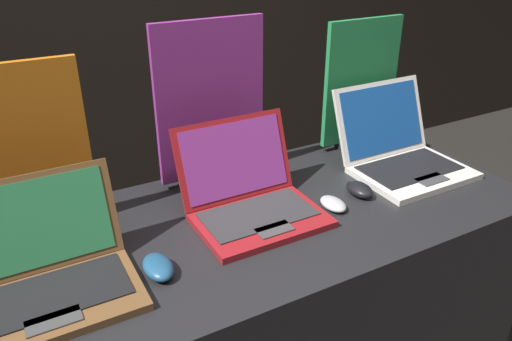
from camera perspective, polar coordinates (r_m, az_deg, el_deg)
name	(u,v)px	position (r m, az deg, el deg)	size (l,w,h in m)	color
display_counter	(258,332)	(1.73, 0.17, -17.99)	(1.65, 0.71, 0.90)	black
laptop_front	(41,272)	(1.24, -23.35, -10.63)	(0.40, 0.31, 0.25)	brown
mouse_front	(158,267)	(1.25, -11.13, -10.77)	(0.07, 0.11, 0.04)	navy
promo_stand_front	(13,159)	(1.41, -26.06, 1.14)	(0.38, 0.07, 0.47)	black
laptop_middle	(250,195)	(1.44, -0.66, -2.87)	(0.36, 0.33, 0.25)	maroon
mouse_middle	(333,204)	(1.50, 8.81, -3.79)	(0.06, 0.10, 0.03)	#B2B2B7
promo_stand_middle	(211,107)	(1.57, -5.15, 7.21)	(0.36, 0.07, 0.52)	black
laptop_back	(400,151)	(1.77, 16.17, 2.13)	(0.37, 0.37, 0.27)	silver
mouse_back	(360,189)	(1.58, 11.75, -2.13)	(0.07, 0.10, 0.04)	black
promo_stand_back	(361,87)	(1.88, 11.87, 9.28)	(0.32, 0.07, 0.47)	black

